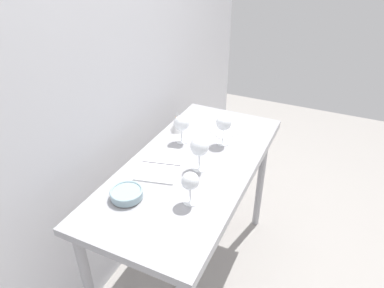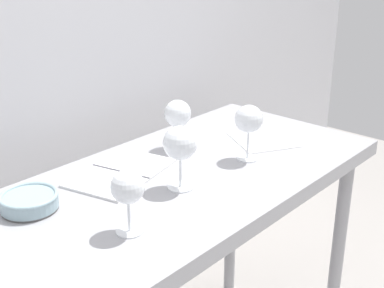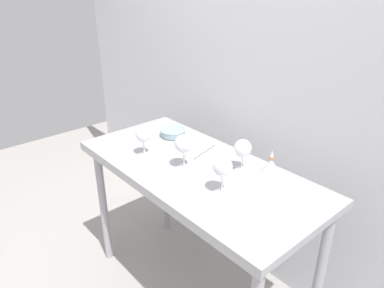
{
  "view_description": "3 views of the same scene",
  "coord_description": "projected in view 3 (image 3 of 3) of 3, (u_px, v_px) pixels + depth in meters",
  "views": [
    {
      "loc": [
        -1.41,
        -0.67,
        1.97
      ],
      "look_at": [
        0.03,
        0.01,
        1.0
      ],
      "focal_mm": 32.43,
      "sensor_mm": 36.0,
      "label": 1
    },
    {
      "loc": [
        -1.05,
        -1.01,
        1.59
      ],
      "look_at": [
        0.04,
        -0.04,
        1.0
      ],
      "focal_mm": 50.08,
      "sensor_mm": 36.0,
      "label": 2
    },
    {
      "loc": [
        1.24,
        -1.12,
        1.82
      ],
      "look_at": [
        -0.06,
        0.02,
        1.0
      ],
      "focal_mm": 33.71,
      "sensor_mm": 36.0,
      "label": 3
    }
  ],
  "objects": [
    {
      "name": "open_notebook",
      "position": [
        205.0,
        152.0,
        2.05
      ],
      "size": [
        0.36,
        0.28,
        0.01
      ],
      "rotation": [
        0.0,
        0.0,
        0.24
      ],
      "color": "white",
      "rests_on": "steel_counter"
    },
    {
      "name": "tasting_bowl",
      "position": [
        173.0,
        132.0,
        2.26
      ],
      "size": [
        0.16,
        0.16,
        0.05
      ],
      "color": "#4C4C4C",
      "rests_on": "steel_counter"
    },
    {
      "name": "back_wall",
      "position": [
        262.0,
        77.0,
        2.03
      ],
      "size": [
        3.8,
        0.04,
        2.6
      ],
      "primitive_type": "cube",
      "color": "silver",
      "rests_on": "ground_plane"
    },
    {
      "name": "wine_glass_near_center",
      "position": [
        184.0,
        145.0,
        1.84
      ],
      "size": [
        0.1,
        0.1,
        0.19
      ],
      "color": "white",
      "rests_on": "steel_counter"
    },
    {
      "name": "tasting_sheet_upper",
      "position": [
        258.0,
        203.0,
        1.59
      ],
      "size": [
        0.27,
        0.27,
        0.0
      ],
      "primitive_type": "cube",
      "rotation": [
        0.0,
        0.0,
        -0.52
      ],
      "color": "white",
      "rests_on": "steel_counter"
    },
    {
      "name": "wine_glass_far_right",
      "position": [
        243.0,
        149.0,
        1.82
      ],
      "size": [
        0.09,
        0.09,
        0.17
      ],
      "color": "white",
      "rests_on": "steel_counter"
    },
    {
      "name": "wine_glass_near_right",
      "position": [
        223.0,
        167.0,
        1.62
      ],
      "size": [
        0.09,
        0.09,
        0.18
      ],
      "color": "white",
      "rests_on": "steel_counter"
    },
    {
      "name": "steel_counter",
      "position": [
        196.0,
        184.0,
        1.95
      ],
      "size": [
        1.4,
        0.65,
        0.9
      ],
      "color": "#9D9DA3",
      "rests_on": "ground_plane"
    },
    {
      "name": "wine_glass_near_left",
      "position": [
        143.0,
        136.0,
        1.98
      ],
      "size": [
        0.08,
        0.08,
        0.17
      ],
      "color": "white",
      "rests_on": "steel_counter"
    },
    {
      "name": "decanter_funnel",
      "position": [
        271.0,
        165.0,
        1.83
      ],
      "size": [
        0.1,
        0.1,
        0.13
      ],
      "color": "silver",
      "rests_on": "steel_counter"
    }
  ]
}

